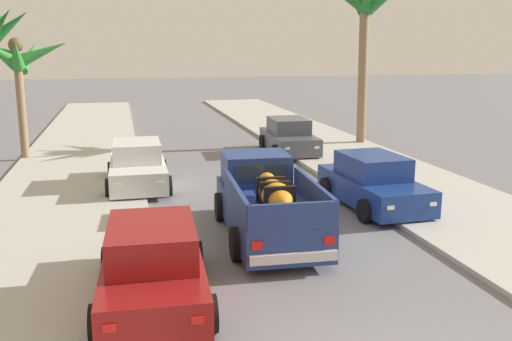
{
  "coord_description": "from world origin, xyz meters",
  "views": [
    {
      "loc": [
        -3.75,
        -5.17,
        4.61
      ],
      "look_at": [
        -0.15,
        9.67,
        1.2
      ],
      "focal_mm": 39.16,
      "sensor_mm": 36.0,
      "label": 1
    }
  ],
  "objects_px": {
    "car_left_mid": "(138,166)",
    "palm_tree_left_mid": "(365,14)",
    "car_left_near": "(289,137)",
    "pickup_truck": "(266,203)",
    "car_right_near": "(373,183)",
    "palm_tree_right_fore": "(19,60)",
    "car_right_mid": "(153,266)"
  },
  "relations": [
    {
      "from": "palm_tree_right_fore",
      "to": "car_left_mid",
      "type": "bearing_deg",
      "value": -53.28
    },
    {
      "from": "pickup_truck",
      "to": "car_right_near",
      "type": "height_order",
      "value": "pickup_truck"
    },
    {
      "from": "pickup_truck",
      "to": "car_left_mid",
      "type": "bearing_deg",
      "value": 117.45
    },
    {
      "from": "pickup_truck",
      "to": "car_right_mid",
      "type": "xyz_separation_m",
      "value": [
        -2.97,
        -3.21,
        -0.1
      ]
    },
    {
      "from": "car_right_mid",
      "to": "palm_tree_left_mid",
      "type": "xyz_separation_m",
      "value": [
        10.72,
        14.93,
        5.35
      ]
    },
    {
      "from": "car_left_mid",
      "to": "palm_tree_left_mid",
      "type": "relative_size",
      "value": 0.57
    },
    {
      "from": "pickup_truck",
      "to": "palm_tree_left_mid",
      "type": "distance_m",
      "value": 15.01
    },
    {
      "from": "palm_tree_left_mid",
      "to": "car_right_near",
      "type": "bearing_deg",
      "value": -112.19
    },
    {
      "from": "palm_tree_right_fore",
      "to": "car_right_mid",
      "type": "bearing_deg",
      "value": -73.73
    },
    {
      "from": "palm_tree_right_fore",
      "to": "palm_tree_left_mid",
      "type": "relative_size",
      "value": 0.67
    },
    {
      "from": "pickup_truck",
      "to": "car_right_near",
      "type": "distance_m",
      "value": 4.02
    },
    {
      "from": "palm_tree_right_fore",
      "to": "palm_tree_left_mid",
      "type": "xyz_separation_m",
      "value": [
        15.0,
        0.3,
        1.99
      ]
    },
    {
      "from": "car_left_mid",
      "to": "car_right_mid",
      "type": "height_order",
      "value": "same"
    },
    {
      "from": "pickup_truck",
      "to": "car_left_mid",
      "type": "height_order",
      "value": "pickup_truck"
    },
    {
      "from": "car_left_mid",
      "to": "palm_tree_right_fore",
      "type": "bearing_deg",
      "value": 126.72
    },
    {
      "from": "car_right_mid",
      "to": "car_right_near",
      "type": "bearing_deg",
      "value": 36.39
    },
    {
      "from": "car_left_near",
      "to": "car_right_near",
      "type": "xyz_separation_m",
      "value": [
        -0.06,
        -8.62,
        0.0
      ]
    },
    {
      "from": "palm_tree_right_fore",
      "to": "car_right_near",
      "type": "bearing_deg",
      "value": -41.82
    },
    {
      "from": "car_right_near",
      "to": "palm_tree_right_fore",
      "type": "xyz_separation_m",
      "value": [
        -10.89,
        9.75,
        3.36
      ]
    },
    {
      "from": "car_left_near",
      "to": "car_right_near",
      "type": "bearing_deg",
      "value": -90.42
    },
    {
      "from": "car_left_mid",
      "to": "palm_tree_right_fore",
      "type": "relative_size",
      "value": 0.85
    },
    {
      "from": "car_right_near",
      "to": "car_left_mid",
      "type": "height_order",
      "value": "same"
    },
    {
      "from": "car_left_near",
      "to": "palm_tree_left_mid",
      "type": "xyz_separation_m",
      "value": [
        4.04,
        1.43,
        5.35
      ]
    },
    {
      "from": "car_left_near",
      "to": "car_right_mid",
      "type": "bearing_deg",
      "value": -116.34
    },
    {
      "from": "car_right_near",
      "to": "palm_tree_left_mid",
      "type": "distance_m",
      "value": 12.1
    },
    {
      "from": "car_left_mid",
      "to": "car_right_mid",
      "type": "relative_size",
      "value": 0.99
    },
    {
      "from": "pickup_truck",
      "to": "palm_tree_left_mid",
      "type": "relative_size",
      "value": 0.71
    },
    {
      "from": "car_right_mid",
      "to": "palm_tree_right_fore",
      "type": "bearing_deg",
      "value": 106.27
    },
    {
      "from": "palm_tree_left_mid",
      "to": "car_right_mid",
      "type": "bearing_deg",
      "value": -125.69
    },
    {
      "from": "pickup_truck",
      "to": "car_right_near",
      "type": "bearing_deg",
      "value": 24.64
    },
    {
      "from": "car_right_mid",
      "to": "palm_tree_right_fore",
      "type": "distance_m",
      "value": 15.61
    },
    {
      "from": "pickup_truck",
      "to": "car_right_near",
      "type": "xyz_separation_m",
      "value": [
        3.65,
        1.68,
        -0.1
      ]
    }
  ]
}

